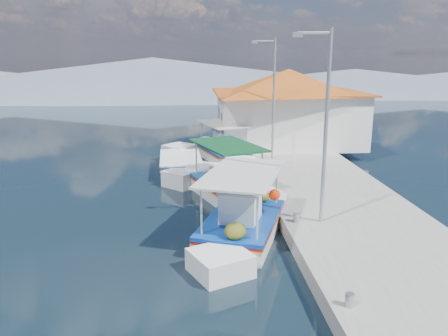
{
  "coord_description": "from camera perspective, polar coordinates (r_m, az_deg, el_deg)",
  "views": [
    {
      "loc": [
        0.49,
        -11.45,
        5.77
      ],
      "look_at": [
        1.76,
        6.08,
        1.3
      ],
      "focal_mm": 36.24,
      "sensor_mm": 36.0,
      "label": 1
    }
  ],
  "objects": [
    {
      "name": "bollards",
      "position": [
        17.78,
        6.77,
        -2.57
      ],
      "size": [
        0.2,
        17.2,
        0.3
      ],
      "color": "#A5A8AD",
      "rests_on": "quay"
    },
    {
      "name": "caique_green_canopy",
      "position": [
        18.66,
        0.49,
        -2.56
      ],
      "size": [
        3.45,
        6.18,
        2.47
      ],
      "rotation": [
        0.0,
        0.0,
        -0.36
      ],
      "color": "white",
      "rests_on": "ground"
    },
    {
      "name": "main_caique",
      "position": [
        14.68,
        2.2,
        -6.94
      ],
      "size": [
        3.69,
        6.87,
        2.4
      ],
      "rotation": [
        0.0,
        0.0,
        0.34
      ],
      "color": "white",
      "rests_on": "ground"
    },
    {
      "name": "lamp_post_far",
      "position": [
        22.89,
        6.06,
        9.38
      ],
      "size": [
        1.21,
        0.14,
        6.0
      ],
      "color": "#A5A8AD",
      "rests_on": "quay"
    },
    {
      "name": "harbor_building",
      "position": [
        27.23,
        8.06,
        7.82
      ],
      "size": [
        10.49,
        10.49,
        4.4
      ],
      "color": "white",
      "rests_on": "quay"
    },
    {
      "name": "caique_blue_hull",
      "position": [
        22.65,
        -5.46,
        0.29
      ],
      "size": [
        2.2,
        6.73,
        1.2
      ],
      "rotation": [
        0.0,
        0.0,
        -0.05
      ],
      "color": "white",
      "rests_on": "ground"
    },
    {
      "name": "mountain_ridge",
      "position": [
        67.83,
        1.0,
        11.11
      ],
      "size": [
        171.4,
        96.0,
        5.5
      ],
      "color": "slate",
      "rests_on": "ground"
    },
    {
      "name": "caique_far",
      "position": [
        25.21,
        -0.08,
        2.02
      ],
      "size": [
        3.19,
        6.2,
        2.28
      ],
      "rotation": [
        0.0,
        0.0,
        -0.31
      ],
      "color": "white",
      "rests_on": "ground"
    },
    {
      "name": "quay",
      "position": [
        19.09,
        12.52,
        -2.89
      ],
      "size": [
        5.0,
        44.0,
        0.5
      ],
      "primitive_type": "cube",
      "color": "#9E9C94",
      "rests_on": "ground"
    },
    {
      "name": "ground",
      "position": [
        12.83,
        -6.04,
        -12.53
      ],
      "size": [
        160.0,
        160.0,
        0.0
      ],
      "primitive_type": "plane",
      "color": "black",
      "rests_on": "ground"
    },
    {
      "name": "lamp_post_near",
      "position": [
        14.17,
        12.43,
        6.16
      ],
      "size": [
        1.21,
        0.14,
        6.0
      ],
      "color": "#A5A8AD",
      "rests_on": "quay"
    }
  ]
}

